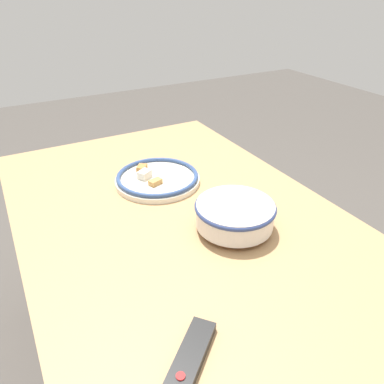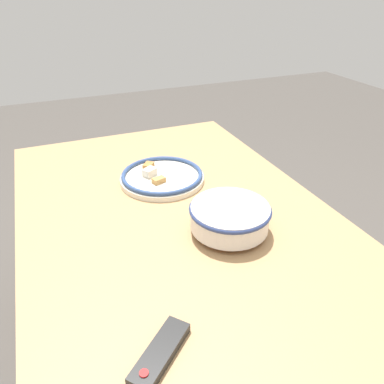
% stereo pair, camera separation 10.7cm
% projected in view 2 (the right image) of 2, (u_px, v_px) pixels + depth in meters
% --- Properties ---
extents(ground_plane, '(8.00, 8.00, 0.00)m').
position_uv_depth(ground_plane, '(185.00, 373.00, 1.45)').
color(ground_plane, '#4C4742').
extents(dining_table, '(1.49, 0.90, 0.72)m').
position_uv_depth(dining_table, '(183.00, 242.00, 1.13)').
color(dining_table, tan).
rests_on(dining_table, ground_plane).
extents(noodle_bowl, '(0.22, 0.22, 0.08)m').
position_uv_depth(noodle_bowl, '(230.00, 217.00, 1.02)').
color(noodle_bowl, silver).
rests_on(noodle_bowl, dining_table).
extents(food_plate, '(0.29, 0.29, 0.04)m').
position_uv_depth(food_plate, '(162.00, 177.00, 1.29)').
color(food_plate, silver).
rests_on(food_plate, dining_table).
extents(tv_remote, '(0.14, 0.15, 0.02)m').
position_uv_depth(tv_remote, '(160.00, 353.00, 0.70)').
color(tv_remote, black).
rests_on(tv_remote, dining_table).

